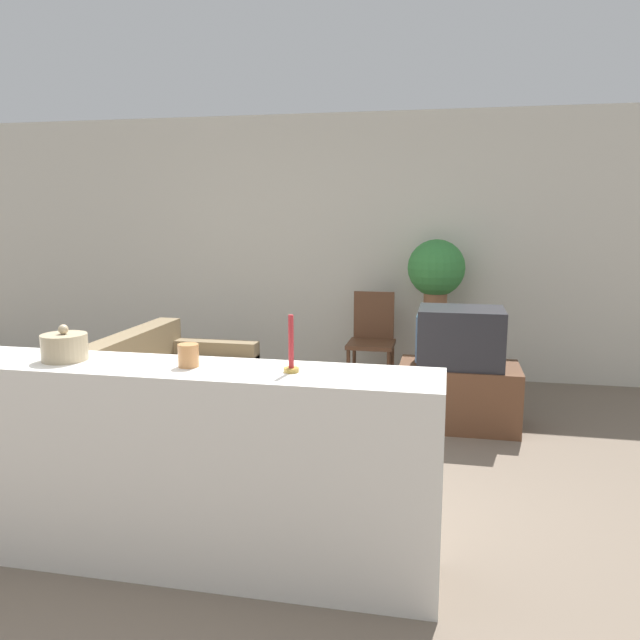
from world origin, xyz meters
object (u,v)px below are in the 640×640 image
(couch, at_px, (161,400))
(decorative_bowl, at_px, (64,347))
(television, at_px, (460,337))
(wooden_chair, at_px, (372,336))
(potted_plant, at_px, (436,270))

(couch, distance_m, decorative_bowl, 1.87)
(television, relative_size, wooden_chair, 0.72)
(television, xyz_separation_m, decorative_bowl, (-1.92, -2.32, 0.33))
(decorative_bowl, bearing_deg, couch, 101.49)
(wooden_chair, bearing_deg, television, -49.59)
(television, bearing_deg, potted_plant, 100.99)
(television, distance_m, potted_plant, 1.24)
(television, relative_size, decorative_bowl, 3.11)
(television, height_order, potted_plant, potted_plant)
(potted_plant, bearing_deg, television, -79.01)
(couch, height_order, decorative_bowl, decorative_bowl)
(potted_plant, bearing_deg, couch, -138.43)
(couch, relative_size, television, 2.78)
(wooden_chair, bearing_deg, decorative_bowl, -108.67)
(couch, bearing_deg, wooden_chair, 48.21)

